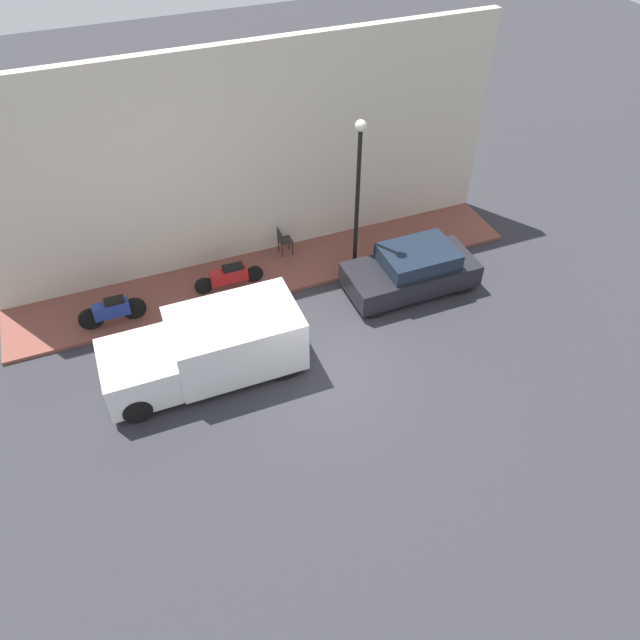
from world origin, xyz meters
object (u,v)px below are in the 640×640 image
(motorcycle_red, at_px, (229,276))
(cafe_chair, at_px, (283,240))
(parked_car, at_px, (412,270))
(motorcycle_blue, at_px, (112,310))
(streetlamp, at_px, (358,182))
(delivery_van, at_px, (207,348))

(motorcycle_red, relative_size, cafe_chair, 2.32)
(parked_car, relative_size, motorcycle_blue, 2.09)
(motorcycle_blue, height_order, streetlamp, streetlamp)
(delivery_van, height_order, streetlamp, streetlamp)
(delivery_van, height_order, motorcycle_blue, delivery_van)
(parked_car, distance_m, cafe_chair, 4.13)
(delivery_van, height_order, motorcycle_red, delivery_van)
(motorcycle_blue, relative_size, cafe_chair, 2.05)
(motorcycle_blue, distance_m, cafe_chair, 5.55)
(delivery_van, bearing_deg, motorcycle_red, -24.65)
(motorcycle_red, bearing_deg, delivery_van, 155.35)
(delivery_van, relative_size, motorcycle_blue, 2.69)
(delivery_van, bearing_deg, motorcycle_blue, 36.70)
(delivery_van, bearing_deg, parked_car, -79.93)
(delivery_van, relative_size, motorcycle_red, 2.38)
(cafe_chair, bearing_deg, motorcycle_blue, 103.65)
(parked_car, relative_size, motorcycle_red, 1.85)
(delivery_van, bearing_deg, streetlamp, -64.54)
(motorcycle_blue, height_order, cafe_chair, cafe_chair)
(parked_car, relative_size, delivery_van, 0.78)
(motorcycle_red, bearing_deg, streetlamp, -98.75)
(motorcycle_red, bearing_deg, parked_car, -110.73)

